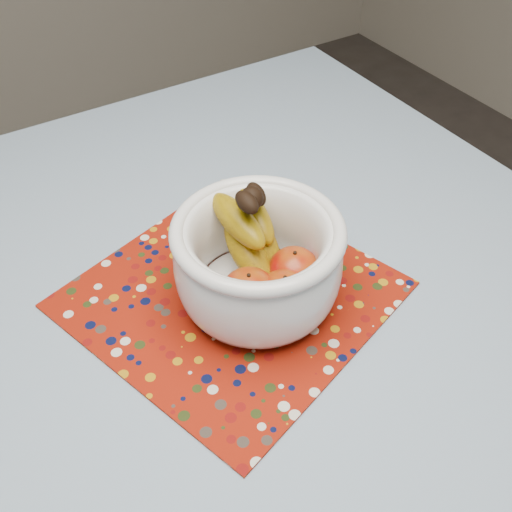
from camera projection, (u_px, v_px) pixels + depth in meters
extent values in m
cube|color=brown|center=(203.00, 364.00, 0.80)|extent=(1.20, 1.20, 0.04)
cylinder|color=brown|center=(293.00, 223.00, 1.59)|extent=(0.06, 0.06, 0.71)
cylinder|color=brown|center=(454.00, 326.00, 1.50)|extent=(0.04, 0.04, 0.45)
cube|color=slate|center=(202.00, 353.00, 0.78)|extent=(1.32, 1.32, 0.01)
cube|color=maroon|center=(231.00, 294.00, 0.85)|extent=(0.49, 0.49, 0.00)
cylinder|color=white|center=(258.00, 296.00, 0.83)|extent=(0.11, 0.11, 0.01)
cylinder|color=white|center=(258.00, 290.00, 0.83)|extent=(0.17, 0.17, 0.01)
torus|color=white|center=(258.00, 231.00, 0.75)|extent=(0.22, 0.22, 0.02)
ellipsoid|color=#830505|center=(249.00, 294.00, 0.77)|extent=(0.08, 0.08, 0.07)
ellipsoid|color=#830505|center=(294.00, 271.00, 0.80)|extent=(0.07, 0.07, 0.06)
ellipsoid|color=#830505|center=(284.00, 296.00, 0.77)|extent=(0.07, 0.07, 0.07)
sphere|color=black|center=(252.00, 198.00, 0.76)|extent=(0.03, 0.03, 0.03)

